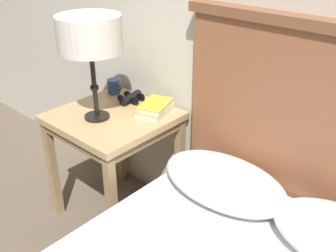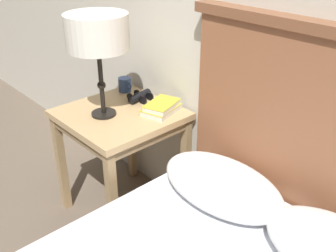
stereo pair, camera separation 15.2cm
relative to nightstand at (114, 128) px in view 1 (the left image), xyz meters
name	(u,v)px [view 1 (the left image)]	position (x,y,z in m)	size (l,w,h in m)	color
nightstand	(114,128)	(0.00, 0.00, 0.00)	(0.58, 0.58, 0.65)	tan
table_lamp	(90,36)	(-0.03, -0.08, 0.52)	(0.31, 0.31, 0.53)	black
book_on_nightstand	(154,110)	(0.15, 0.16, 0.10)	(0.19, 0.24, 0.03)	silver
book_stacked_on_top	(155,105)	(0.16, 0.16, 0.13)	(0.19, 0.23, 0.03)	silver
binoculars_pair	(131,98)	(-0.05, 0.18, 0.11)	(0.15, 0.16, 0.05)	black
coffee_mug	(114,86)	(-0.21, 0.20, 0.13)	(0.10, 0.08, 0.08)	#334C84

